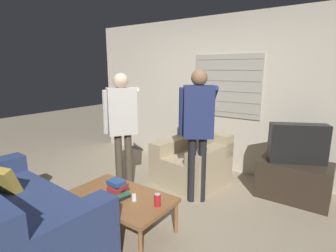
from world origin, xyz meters
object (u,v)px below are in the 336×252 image
person_left_standing (122,119)px  soda_can (157,200)px  coffee_table (121,198)px  couch_blue (9,217)px  person_right_standing (198,121)px  tv (298,143)px  spare_remote (134,197)px  armchair_beige (192,162)px  book_stack (118,189)px

person_left_standing → soda_can: bearing=-86.6°
coffee_table → couch_blue: bearing=-129.7°
person_right_standing → soda_can: size_ratio=13.54×
coffee_table → person_left_standing: 1.16m
tv → spare_remote: size_ratio=5.92×
coffee_table → person_right_standing: 1.30m
couch_blue → armchair_beige: (0.70, 2.31, 0.01)m
person_right_standing → book_stack: bearing=-144.2°
tv → spare_remote: tv is taller
person_left_standing → book_stack: bearing=-105.5°
armchair_beige → spare_remote: armchair_beige is taller
armchair_beige → coffee_table: size_ratio=0.93×
couch_blue → soda_can: size_ratio=16.19×
soda_can → spare_remote: bearing=-175.3°
person_left_standing → soda_can: 1.38m
coffee_table → book_stack: size_ratio=4.46×
couch_blue → spare_remote: (0.85, 0.86, 0.10)m
armchair_beige → tv: (1.36, 0.35, 0.45)m
armchair_beige → coffee_table: (-0.02, -1.49, 0.04)m
person_left_standing → person_right_standing: person_right_standing is taller
tv → book_stack: (-1.40, -1.86, -0.29)m
soda_can → spare_remote: (-0.29, -0.02, -0.05)m
person_right_standing → couch_blue: bearing=-154.1°
coffee_table → spare_remote: 0.17m
tv → book_stack: 2.35m
soda_can → couch_blue: bearing=-142.1°
tv → couch_blue: bearing=26.1°
tv → book_stack: size_ratio=2.87×
armchair_beige → book_stack: (-0.04, -1.51, 0.16)m
armchair_beige → person_right_standing: size_ratio=0.61×
tv → book_stack: bearing=27.0°
coffee_table → book_stack: book_stack is taller
couch_blue → person_right_standing: 2.25m
couch_blue → person_left_standing: bearing=91.3°
spare_remote → soda_can: bearing=-39.0°
tv → armchair_beige: bearing=-11.6°
tv → person_right_standing: (-1.03, -0.81, 0.31)m
armchair_beige → person_right_standing: person_right_standing is taller
couch_blue → person_left_standing: (0.05, 1.51, 0.73)m
coffee_table → person_right_standing: bearing=71.0°
couch_blue → spare_remote: 1.21m
person_left_standing → person_right_standing: (0.99, 0.34, 0.03)m
book_stack → soda_can: (0.47, 0.08, -0.02)m
armchair_beige → book_stack: 1.52m
couch_blue → spare_remote: bearing=48.6°
couch_blue → person_right_standing: bearing=63.9°
tv → book_stack: tv is taller
armchair_beige → person_left_standing: bearing=58.4°
armchair_beige → person_right_standing: bearing=133.6°
armchair_beige → soda_can: (0.43, -1.43, 0.14)m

